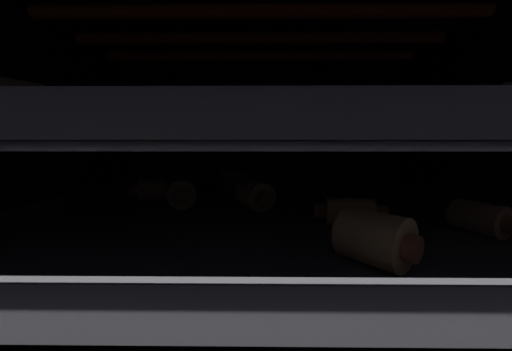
{
  "coord_description": "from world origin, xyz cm",
  "views": [
    {
      "loc": [
        0.44,
        -32.89,
        18.42
      ],
      "look_at": [
        0.0,
        6.98,
        13.9
      ],
      "focal_mm": 20.37,
      "sensor_mm": 36.0,
      "label": 1
    }
  ],
  "objects_px": {
    "pig_in_blanket_lower_5": "(230,180)",
    "oven_rack_lower": "(255,221)",
    "pig_in_blanket_lower_1": "(251,195)",
    "pig_in_blanket_lower_4": "(150,191)",
    "pig_in_blanket_upper_3": "(250,125)",
    "pig_in_blanket_upper_7": "(386,111)",
    "pig_in_blanket_upper_8": "(196,128)",
    "heating_element": "(255,26)",
    "pig_in_blanket_lower_6": "(474,218)",
    "pig_in_blanket_lower_7": "(367,238)",
    "oven_rack_upper": "(255,144)",
    "pig_in_blanket_upper_2": "(11,104)",
    "pig_in_blanket_upper_6": "(331,120)",
    "pig_in_blanket_lower_3": "(166,184)",
    "pig_in_blanket_lower_2": "(180,192)",
    "pig_in_blanket_upper_5": "(92,118)",
    "baking_tray_upper": "(255,137)",
    "pig_in_blanket_lower_0": "(345,212)",
    "baking_tray_lower": "(255,213)",
    "pig_in_blanket_upper_4": "(354,128)",
    "pig_in_blanket_upper_1": "(94,112)"
  },
  "relations": [
    {
      "from": "pig_in_blanket_lower_0",
      "to": "pig_in_blanket_upper_6",
      "type": "distance_m",
      "value": 0.12
    },
    {
      "from": "pig_in_blanket_lower_1",
      "to": "oven_rack_upper",
      "type": "relative_size",
      "value": 0.12
    },
    {
      "from": "pig_in_blanket_upper_2",
      "to": "pig_in_blanket_lower_6",
      "type": "bearing_deg",
      "value": 6.13
    },
    {
      "from": "pig_in_blanket_lower_3",
      "to": "pig_in_blanket_upper_5",
      "type": "bearing_deg",
      "value": -108.38
    },
    {
      "from": "oven_rack_lower",
      "to": "pig_in_blanket_upper_1",
      "type": "xyz_separation_m",
      "value": [
        -0.13,
        -0.09,
        0.12
      ]
    },
    {
      "from": "pig_in_blanket_lower_7",
      "to": "pig_in_blanket_lower_5",
      "type": "bearing_deg",
      "value": 112.15
    },
    {
      "from": "oven_rack_lower",
      "to": "pig_in_blanket_lower_1",
      "type": "height_order",
      "value": "pig_in_blanket_lower_1"
    },
    {
      "from": "heating_element",
      "to": "pig_in_blanket_lower_3",
      "type": "bearing_deg",
      "value": 143.64
    },
    {
      "from": "baking_tray_lower",
      "to": "pig_in_blanket_lower_5",
      "type": "bearing_deg",
      "value": 108.28
    },
    {
      "from": "pig_in_blanket_lower_5",
      "to": "pig_in_blanket_upper_6",
      "type": "relative_size",
      "value": 0.88
    },
    {
      "from": "pig_in_blanket_upper_5",
      "to": "pig_in_blanket_upper_8",
      "type": "height_order",
      "value": "same"
    },
    {
      "from": "pig_in_blanket_upper_4",
      "to": "pig_in_blanket_upper_7",
      "type": "relative_size",
      "value": 1.13
    },
    {
      "from": "pig_in_blanket_lower_4",
      "to": "pig_in_blanket_lower_5",
      "type": "height_order",
      "value": "pig_in_blanket_lower_5"
    },
    {
      "from": "pig_in_blanket_lower_6",
      "to": "pig_in_blanket_lower_7",
      "type": "relative_size",
      "value": 1.06
    },
    {
      "from": "pig_in_blanket_lower_3",
      "to": "pig_in_blanket_upper_4",
      "type": "distance_m",
      "value": 0.32
    },
    {
      "from": "pig_in_blanket_lower_5",
      "to": "pig_in_blanket_upper_2",
      "type": "bearing_deg",
      "value": -116.73
    },
    {
      "from": "pig_in_blanket_lower_3",
      "to": "pig_in_blanket_lower_6",
      "type": "distance_m",
      "value": 0.37
    },
    {
      "from": "pig_in_blanket_upper_4",
      "to": "pig_in_blanket_upper_8",
      "type": "relative_size",
      "value": 0.93
    },
    {
      "from": "pig_in_blanket_lower_2",
      "to": "pig_in_blanket_lower_3",
      "type": "distance_m",
      "value": 0.1
    },
    {
      "from": "pig_in_blanket_lower_1",
      "to": "pig_in_blanket_lower_5",
      "type": "relative_size",
      "value": 1.25
    },
    {
      "from": "pig_in_blanket_upper_2",
      "to": "pig_in_blanket_upper_6",
      "type": "xyz_separation_m",
      "value": [
        0.25,
        0.14,
        -0.0
      ]
    },
    {
      "from": "pig_in_blanket_lower_7",
      "to": "baking_tray_upper",
      "type": "height_order",
      "value": "baking_tray_upper"
    },
    {
      "from": "baking_tray_lower",
      "to": "pig_in_blanket_lower_4",
      "type": "xyz_separation_m",
      "value": [
        -0.14,
        0.04,
        0.02
      ]
    },
    {
      "from": "oven_rack_lower",
      "to": "pig_in_blanket_upper_7",
      "type": "relative_size",
      "value": 11.63
    },
    {
      "from": "pig_in_blanket_upper_5",
      "to": "oven_rack_upper",
      "type": "bearing_deg",
      "value": 6.01
    },
    {
      "from": "heating_element",
      "to": "pig_in_blanket_lower_6",
      "type": "height_order",
      "value": "heating_element"
    },
    {
      "from": "pig_in_blanket_lower_3",
      "to": "baking_tray_upper",
      "type": "distance_m",
      "value": 0.18
    },
    {
      "from": "baking_tray_lower",
      "to": "pig_in_blanket_lower_2",
      "type": "relative_size",
      "value": 7.73
    },
    {
      "from": "pig_in_blanket_lower_5",
      "to": "oven_rack_lower",
      "type": "bearing_deg",
      "value": -71.72
    },
    {
      "from": "oven_rack_lower",
      "to": "pig_in_blanket_upper_4",
      "type": "distance_m",
      "value": 0.26
    },
    {
      "from": "pig_in_blanket_upper_4",
      "to": "pig_in_blanket_upper_7",
      "type": "distance_m",
      "value": 0.26
    },
    {
      "from": "pig_in_blanket_lower_4",
      "to": "pig_in_blanket_upper_3",
      "type": "distance_m",
      "value": 0.16
    },
    {
      "from": "pig_in_blanket_lower_6",
      "to": "pig_in_blanket_upper_5",
      "type": "relative_size",
      "value": 1.12
    },
    {
      "from": "pig_in_blanket_lower_4",
      "to": "pig_in_blanket_upper_7",
      "type": "height_order",
      "value": "pig_in_blanket_upper_7"
    },
    {
      "from": "pig_in_blanket_upper_7",
      "to": "pig_in_blanket_upper_8",
      "type": "bearing_deg",
      "value": 127.84
    },
    {
      "from": "pig_in_blanket_lower_2",
      "to": "pig_in_blanket_lower_3",
      "type": "bearing_deg",
      "value": 116.85
    },
    {
      "from": "baking_tray_lower",
      "to": "pig_in_blanket_lower_0",
      "type": "relative_size",
      "value": 6.88
    },
    {
      "from": "heating_element",
      "to": "pig_in_blanket_lower_4",
      "type": "bearing_deg",
      "value": 162.84
    },
    {
      "from": "pig_in_blanket_upper_6",
      "to": "pig_in_blanket_lower_4",
      "type": "bearing_deg",
      "value": 171.99
    },
    {
      "from": "pig_in_blanket_upper_2",
      "to": "pig_in_blanket_upper_5",
      "type": "distance_m",
      "value": 0.11
    },
    {
      "from": "pig_in_blanket_upper_7",
      "to": "pig_in_blanket_upper_8",
      "type": "distance_m",
      "value": 0.34
    },
    {
      "from": "baking_tray_lower",
      "to": "pig_in_blanket_lower_7",
      "type": "relative_size",
      "value": 8.84
    },
    {
      "from": "baking_tray_upper",
      "to": "pig_in_blanket_lower_0",
      "type": "bearing_deg",
      "value": -39.7
    },
    {
      "from": "heating_element",
      "to": "pig_in_blanket_lower_7",
      "type": "distance_m",
      "value": 0.25
    },
    {
      "from": "pig_in_blanket_upper_6",
      "to": "pig_in_blanket_upper_7",
      "type": "relative_size",
      "value": 1.22
    },
    {
      "from": "pig_in_blanket_lower_5",
      "to": "pig_in_blanket_upper_3",
      "type": "height_order",
      "value": "pig_in_blanket_upper_3"
    },
    {
      "from": "oven_rack_upper",
      "to": "baking_tray_upper",
      "type": "relative_size",
      "value": 1.15
    },
    {
      "from": "pig_in_blanket_lower_6",
      "to": "pig_in_blanket_lower_5",
      "type": "bearing_deg",
      "value": 136.83
    },
    {
      "from": "pig_in_blanket_lower_4",
      "to": "baking_tray_upper",
      "type": "height_order",
      "value": "baking_tray_upper"
    },
    {
      "from": "pig_in_blanket_lower_7",
      "to": "oven_rack_upper",
      "type": "distance_m",
      "value": 0.18
    }
  ]
}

